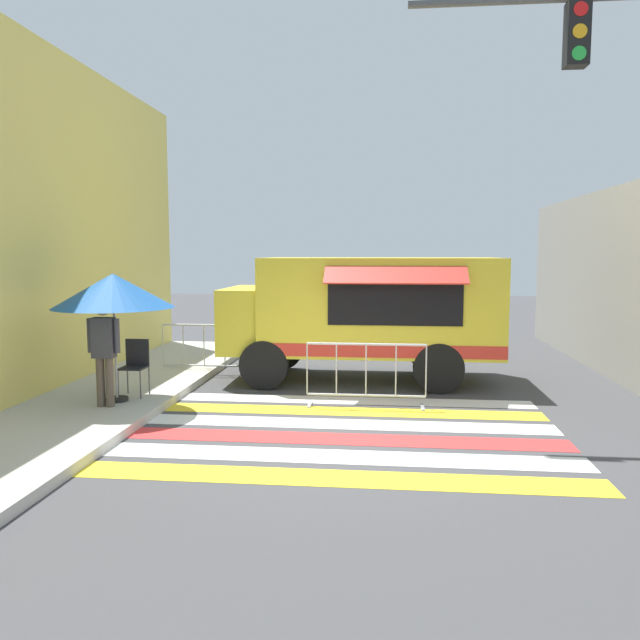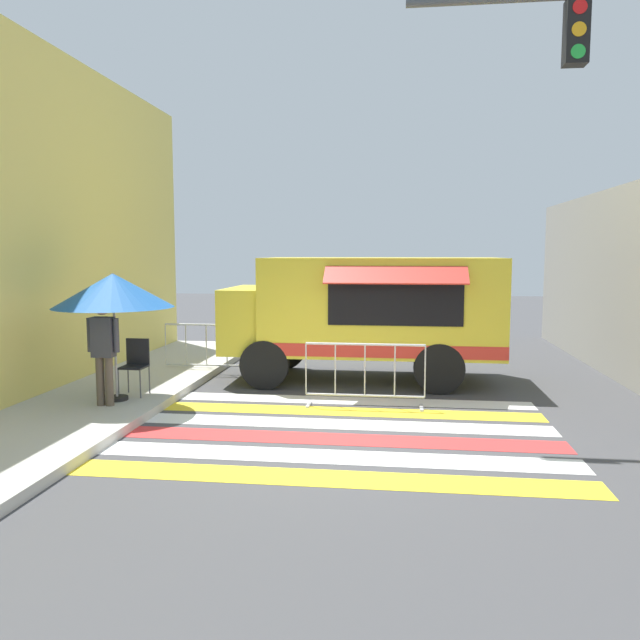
{
  "view_description": "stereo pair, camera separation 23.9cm",
  "coord_description": "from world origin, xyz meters",
  "px_view_note": "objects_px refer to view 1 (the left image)",
  "views": [
    {
      "loc": [
        0.66,
        -8.61,
        2.56
      ],
      "look_at": [
        -0.51,
        2.55,
        1.36
      ],
      "focal_mm": 35.0,
      "sensor_mm": 36.0,
      "label": 1
    },
    {
      "loc": [
        0.89,
        -8.58,
        2.56
      ],
      "look_at": [
        -0.51,
        2.55,
        1.36
      ],
      "focal_mm": 35.0,
      "sensor_mm": 36.0,
      "label": 2
    }
  ],
  "objects_px": {
    "barricade_side": "(204,350)",
    "traffic_signal_pole": "(616,121)",
    "food_truck": "(359,309)",
    "folding_chair": "(135,362)",
    "patio_umbrella": "(113,291)",
    "vendor_person": "(104,347)",
    "barricade_front": "(366,375)"
  },
  "relations": [
    {
      "from": "food_truck",
      "to": "traffic_signal_pole",
      "type": "xyz_separation_m",
      "value": [
        3.81,
        -2.84,
        3.02
      ]
    },
    {
      "from": "food_truck",
      "to": "barricade_side",
      "type": "relative_size",
      "value": 2.98
    },
    {
      "from": "folding_chair",
      "to": "food_truck",
      "type": "bearing_deg",
      "value": 14.42
    },
    {
      "from": "vendor_person",
      "to": "barricade_side",
      "type": "xyz_separation_m",
      "value": [
        0.59,
        3.42,
        -0.56
      ]
    },
    {
      "from": "barricade_side",
      "to": "barricade_front",
      "type": "bearing_deg",
      "value": -34.9
    },
    {
      "from": "folding_chair",
      "to": "barricade_front",
      "type": "height_order",
      "value": "folding_chair"
    },
    {
      "from": "folding_chair",
      "to": "barricade_front",
      "type": "xyz_separation_m",
      "value": [
        3.93,
        0.16,
        -0.19
      ]
    },
    {
      "from": "patio_umbrella",
      "to": "barricade_front",
      "type": "height_order",
      "value": "patio_umbrella"
    },
    {
      "from": "patio_umbrella",
      "to": "vendor_person",
      "type": "xyz_separation_m",
      "value": [
        -0.02,
        -0.37,
        -0.86
      ]
    },
    {
      "from": "food_truck",
      "to": "patio_umbrella",
      "type": "bearing_deg",
      "value": -143.69
    },
    {
      "from": "folding_chair",
      "to": "patio_umbrella",
      "type": "bearing_deg",
      "value": -125.64
    },
    {
      "from": "barricade_side",
      "to": "traffic_signal_pole",
      "type": "bearing_deg",
      "value": -23.27
    },
    {
      "from": "folding_chair",
      "to": "traffic_signal_pole",
      "type": "bearing_deg",
      "value": -21.72
    },
    {
      "from": "food_truck",
      "to": "barricade_side",
      "type": "bearing_deg",
      "value": 176.33
    },
    {
      "from": "food_truck",
      "to": "patio_umbrella",
      "type": "xyz_separation_m",
      "value": [
        -3.86,
        -2.84,
        0.5
      ]
    },
    {
      "from": "food_truck",
      "to": "traffic_signal_pole",
      "type": "height_order",
      "value": "traffic_signal_pole"
    },
    {
      "from": "traffic_signal_pole",
      "to": "patio_umbrella",
      "type": "relative_size",
      "value": 3.21
    },
    {
      "from": "food_truck",
      "to": "barricade_front",
      "type": "distance_m",
      "value": 2.42
    },
    {
      "from": "patio_umbrella",
      "to": "barricade_side",
      "type": "bearing_deg",
      "value": 79.31
    },
    {
      "from": "food_truck",
      "to": "patio_umbrella",
      "type": "height_order",
      "value": "food_truck"
    },
    {
      "from": "patio_umbrella",
      "to": "barricade_side",
      "type": "distance_m",
      "value": 3.42
    },
    {
      "from": "vendor_person",
      "to": "barricade_front",
      "type": "distance_m",
      "value": 4.25
    },
    {
      "from": "food_truck",
      "to": "traffic_signal_pole",
      "type": "distance_m",
      "value": 5.63
    },
    {
      "from": "traffic_signal_pole",
      "to": "folding_chair",
      "type": "relative_size",
      "value": 7.03
    },
    {
      "from": "food_truck",
      "to": "barricade_side",
      "type": "height_order",
      "value": "food_truck"
    },
    {
      "from": "food_truck",
      "to": "folding_chair",
      "type": "relative_size",
      "value": 5.65
    },
    {
      "from": "traffic_signal_pole",
      "to": "patio_umbrella",
      "type": "bearing_deg",
      "value": 179.97
    },
    {
      "from": "food_truck",
      "to": "vendor_person",
      "type": "distance_m",
      "value": 5.05
    },
    {
      "from": "barricade_side",
      "to": "patio_umbrella",
      "type": "bearing_deg",
      "value": -100.69
    },
    {
      "from": "patio_umbrella",
      "to": "vendor_person",
      "type": "bearing_deg",
      "value": -92.82
    },
    {
      "from": "food_truck",
      "to": "folding_chair",
      "type": "xyz_separation_m",
      "value": [
        -3.72,
        -2.38,
        -0.73
      ]
    },
    {
      "from": "vendor_person",
      "to": "barricade_side",
      "type": "height_order",
      "value": "vendor_person"
    }
  ]
}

